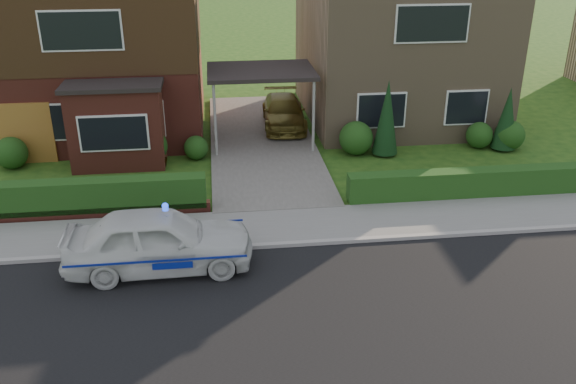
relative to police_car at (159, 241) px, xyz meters
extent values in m
plane|color=#1D4713|center=(3.15, -2.39, -0.75)|extent=(120.00, 120.00, 0.00)
cube|color=black|center=(3.15, -2.39, -0.75)|extent=(60.00, 6.00, 0.02)
cube|color=#9E9993|center=(3.15, 0.66, -0.69)|extent=(60.00, 0.16, 0.12)
cube|color=slate|center=(3.15, 1.71, -0.70)|extent=(60.00, 2.00, 0.10)
cube|color=#666059|center=(3.15, 8.61, -0.69)|extent=(3.80, 12.00, 0.12)
cube|color=brown|center=(-2.65, 11.61, 2.15)|extent=(7.20, 8.00, 5.80)
cube|color=white|center=(-4.24, 7.59, 0.65)|extent=(1.80, 0.08, 1.30)
cube|color=white|center=(-1.07, 7.59, 0.65)|extent=(1.60, 0.08, 1.30)
cube|color=white|center=(-2.65, 7.59, 3.65)|extent=(2.60, 0.08, 1.30)
cube|color=black|center=(-2.65, 11.61, 3.60)|extent=(7.26, 8.06, 2.90)
cube|color=brown|center=(-1.79, 6.91, 0.60)|extent=(3.00, 1.40, 2.70)
cube|color=black|center=(-1.79, 6.91, 2.02)|extent=(3.20, 1.60, 0.14)
cube|color=#957A5B|center=(8.95, 11.61, 2.15)|extent=(7.20, 8.00, 5.80)
cube|color=white|center=(7.36, 7.59, 0.65)|extent=(1.80, 0.08, 1.30)
cube|color=white|center=(10.53, 7.59, 0.65)|extent=(1.60, 0.08, 1.30)
cube|color=white|center=(8.95, 7.59, 3.65)|extent=(2.60, 0.08, 1.30)
cube|color=black|center=(3.15, 8.61, 1.95)|extent=(3.80, 3.00, 0.14)
cylinder|color=gray|center=(1.45, 7.21, 0.60)|extent=(0.10, 0.10, 2.70)
cylinder|color=gray|center=(4.85, 7.21, 0.60)|extent=(0.10, 0.10, 2.70)
cube|color=#936220|center=(-5.10, 7.57, 0.30)|extent=(2.20, 0.10, 2.10)
cube|color=brown|center=(-2.65, 2.91, -0.57)|extent=(7.70, 0.25, 0.36)
cube|color=#163C13|center=(-2.65, 3.06, -0.75)|extent=(7.50, 0.55, 0.90)
cube|color=#163C13|center=(8.95, 2.96, -0.75)|extent=(7.50, 0.55, 0.80)
sphere|color=#163C13|center=(-5.35, 7.11, -0.21)|extent=(1.08, 1.08, 1.08)
sphere|color=#163C13|center=(-0.85, 6.91, -0.09)|extent=(1.32, 1.32, 1.32)
sphere|color=#163C13|center=(0.75, 7.21, -0.33)|extent=(0.84, 0.84, 0.84)
sphere|color=#163C13|center=(6.35, 7.01, -0.15)|extent=(1.20, 1.20, 1.20)
sphere|color=#163C13|center=(10.95, 7.11, -0.27)|extent=(0.96, 0.96, 0.96)
sphere|color=#163C13|center=(11.95, 6.81, -0.21)|extent=(1.08, 1.08, 1.08)
cone|color=black|center=(7.35, 6.81, 0.55)|extent=(0.90, 0.90, 2.60)
cone|color=black|center=(11.75, 6.81, 0.35)|extent=(0.90, 0.90, 2.20)
imported|color=silver|center=(0.00, 0.00, 0.00)|extent=(1.85, 4.43, 1.50)
sphere|color=#193FF2|center=(0.22, 0.00, 0.83)|extent=(0.17, 0.17, 0.17)
cube|color=navy|center=(0.00, -0.89, -0.06)|extent=(4.05, 0.02, 0.05)
cube|color=navy|center=(0.00, 0.89, -0.06)|extent=(4.05, 0.01, 0.05)
ellipsoid|color=black|center=(-1.23, -0.10, 0.29)|extent=(0.22, 0.17, 0.21)
sphere|color=white|center=(-1.22, -0.16, 0.28)|extent=(0.11, 0.11, 0.11)
sphere|color=black|center=(-1.21, -0.12, 0.43)|extent=(0.13, 0.13, 0.13)
cone|color=black|center=(-1.26, -0.11, 0.49)|extent=(0.04, 0.04, 0.05)
cone|color=black|center=(-1.17, -0.11, 0.49)|extent=(0.04, 0.04, 0.05)
imported|color=olive|center=(4.15, 10.17, -0.06)|extent=(1.76, 3.99, 1.14)
imported|color=gray|center=(-1.52, 6.61, -0.42)|extent=(0.40, 0.32, 0.66)
imported|color=gray|center=(-0.41, 6.61, -0.39)|extent=(0.46, 0.46, 0.72)
camera|label=1|loc=(1.49, -12.87, 6.94)|focal=38.00mm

